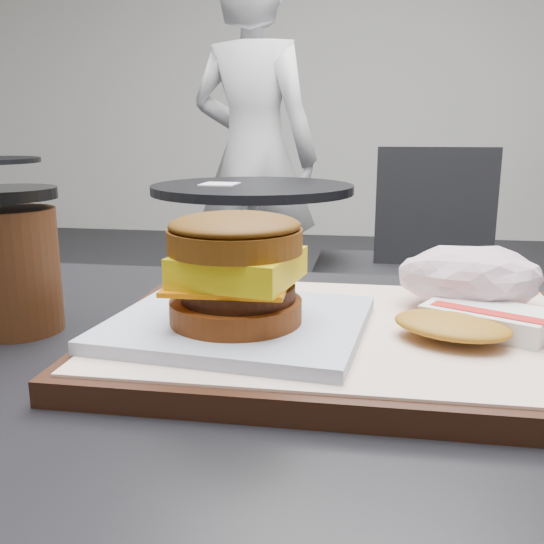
{
  "coord_description": "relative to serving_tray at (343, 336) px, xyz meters",
  "views": [
    {
      "loc": [
        0.05,
        -0.42,
        0.94
      ],
      "look_at": [
        -0.02,
        0.03,
        0.83
      ],
      "focal_mm": 40.0,
      "sensor_mm": 36.0,
      "label": 1
    }
  ],
  "objects": [
    {
      "name": "serving_tray",
      "position": [
        0.0,
        0.0,
        0.0
      ],
      "size": [
        0.38,
        0.28,
        0.02
      ],
      "color": "black",
      "rests_on": "customer_table"
    },
    {
      "name": "breakfast_sandwich",
      "position": [
        -0.08,
        -0.03,
        0.05
      ],
      "size": [
        0.21,
        0.19,
        0.09
      ],
      "color": "silver",
      "rests_on": "serving_tray"
    },
    {
      "name": "hash_brown",
      "position": [
        0.1,
        -0.01,
        0.02
      ],
      "size": [
        0.13,
        0.12,
        0.02
      ],
      "color": "white",
      "rests_on": "serving_tray"
    },
    {
      "name": "crumpled_wrapper",
      "position": [
        0.11,
        0.07,
        0.04
      ],
      "size": [
        0.12,
        0.1,
        0.05
      ],
      "primitive_type": null,
      "color": "white",
      "rests_on": "serving_tray"
    },
    {
      "name": "coffee_cup",
      "position": [
        -0.28,
        -0.0,
        0.05
      ],
      "size": [
        0.08,
        0.08,
        0.12
      ],
      "color": "#41200F",
      "rests_on": "customer_table"
    },
    {
      "name": "neighbor_table",
      "position": [
        -0.39,
        1.61,
        -0.23
      ],
      "size": [
        0.7,
        0.7,
        0.75
      ],
      "color": "black",
      "rests_on": "ground"
    },
    {
      "name": "napkin",
      "position": [
        -0.5,
        1.59,
        -0.03
      ],
      "size": [
        0.13,
        0.13,
        0.0
      ],
      "primitive_type": "cube",
      "rotation": [
        0.0,
        0.0,
        -0.05
      ],
      "color": "white",
      "rests_on": "neighbor_table"
    },
    {
      "name": "neighbor_chair",
      "position": [
        0.11,
        1.64,
        -0.27
      ],
      "size": [
        0.6,
        0.42,
        0.88
      ],
      "color": "#AAAAAF",
      "rests_on": "ground"
    },
    {
      "name": "patron",
      "position": [
        -0.5,
        2.22,
        0.03
      ],
      "size": [
        0.68,
        0.54,
        1.62
      ],
      "primitive_type": "imported",
      "rotation": [
        0.0,
        0.0,
        2.86
      ],
      "color": "silver",
      "rests_on": "ground"
    }
  ]
}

